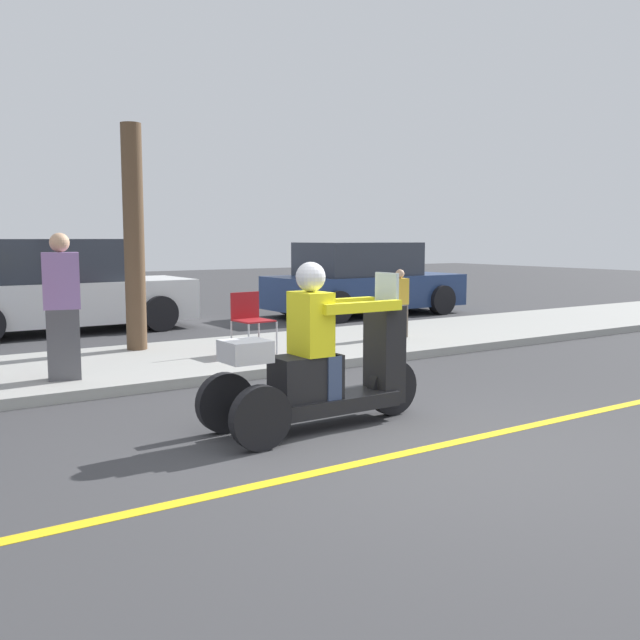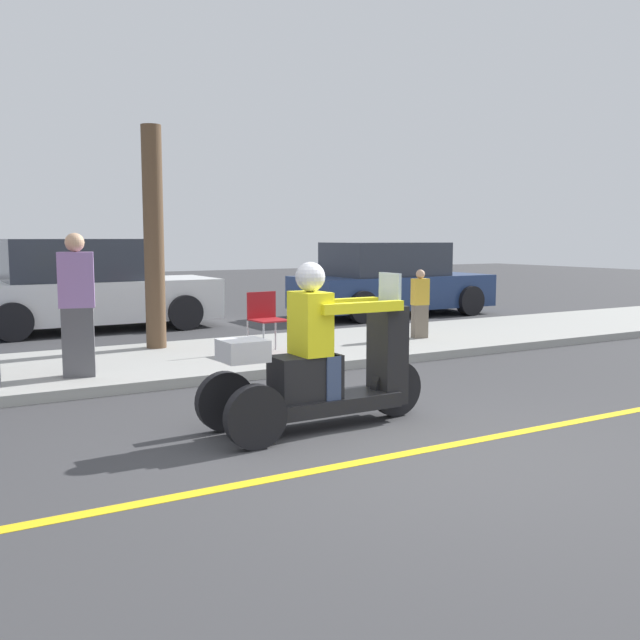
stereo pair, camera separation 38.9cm
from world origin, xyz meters
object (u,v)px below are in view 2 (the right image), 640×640
spectator_far_back (420,305)px  tree_trunk (154,238)px  folding_chair_curbside (266,315)px  spectator_mid_group (77,308)px  parked_car_lot_center (390,281)px  motorcycle_trike (321,368)px  parked_car_lot_right (87,288)px

spectator_far_back → tree_trunk: bearing=164.1°
folding_chair_curbside → spectator_far_back: bearing=1.4°
spectator_far_back → folding_chair_curbside: spectator_far_back is taller
spectator_mid_group → parked_car_lot_center: (7.39, 4.30, -0.16)m
motorcycle_trike → folding_chair_curbside: motorcycle_trike is taller
folding_chair_curbside → parked_car_lot_right: (-1.37, 4.58, 0.14)m
parked_car_lot_center → tree_trunk: tree_trunk is taller
spectator_mid_group → spectator_far_back: size_ratio=1.51×
motorcycle_trike → spectator_far_back: motorcycle_trike is taller
motorcycle_trike → tree_trunk: size_ratio=0.69×
folding_chair_curbside → parked_car_lot_right: size_ratio=0.18×
spectator_far_back → folding_chair_curbside: 2.68m
motorcycle_trike → tree_trunk: (-0.10, 4.49, 1.14)m
motorcycle_trike → folding_chair_curbside: size_ratio=2.59×
spectator_mid_group → tree_trunk: 2.27m
spectator_far_back → parked_car_lot_center: (2.15, 3.77, 0.10)m
folding_chair_curbside → parked_car_lot_center: bearing=38.5°
parked_car_lot_right → motorcycle_trike: bearing=-87.8°
tree_trunk → motorcycle_trike: bearing=-88.7°
parked_car_lot_center → spectator_mid_group: bearing=-149.8°
folding_chair_curbside → motorcycle_trike: bearing=-107.8°
motorcycle_trike → parked_car_lot_center: (5.90, 7.17, 0.21)m
spectator_far_back → parked_car_lot_right: 6.06m
parked_car_lot_center → tree_trunk: bearing=-156.0°
motorcycle_trike → spectator_far_back: size_ratio=2.00×
motorcycle_trike → folding_chair_curbside: (1.07, 3.32, 0.09)m
folding_chair_curbside → parked_car_lot_right: bearing=106.6°
motorcycle_trike → folding_chair_curbside: 3.49m
tree_trunk → folding_chair_curbside: bearing=-45.0°
spectator_mid_group → parked_car_lot_right: 5.17m
folding_chair_curbside → tree_trunk: (-1.17, 1.17, 1.04)m
parked_car_lot_center → folding_chair_curbside: bearing=-141.5°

